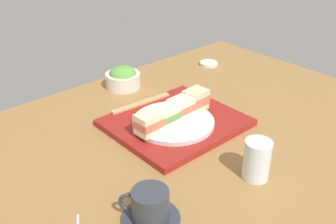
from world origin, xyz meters
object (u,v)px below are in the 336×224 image
object	(u,v)px
coffee_cup	(150,207)
small_sauce_dish	(209,64)
sandwich_nearmost	(195,100)
sandwich_plate	(173,122)
sandwich_inner_near	(181,108)
chopsticks_pair	(141,103)
sandwich_farmost	(149,123)
sandwich_inner_far	(165,116)
drinking_glass	(256,160)
salad_bowl	(123,78)

from	to	relation	value
coffee_cup	small_sauce_dish	world-z (taller)	coffee_cup
sandwich_nearmost	small_sauce_dish	distance (cm)	44.29
sandwich_plate	sandwich_inner_near	xyz separation A→B (cm)	(-3.15, -0.19, 3.48)
chopsticks_pair	sandwich_farmost	bearing A→B (deg)	58.25
sandwich_inner_far	sandwich_farmost	xyz separation A→B (cm)	(6.30, 0.38, 0.16)
sandwich_inner_near	sandwich_farmost	world-z (taller)	same
drinking_glass	small_sauce_dish	xyz separation A→B (cm)	(-44.47, -56.84, -4.44)
chopsticks_pair	salad_bowl	bearing A→B (deg)	-107.71
sandwich_nearmost	salad_bowl	xyz separation A→B (cm)	(3.23, -32.55, -2.69)
sandwich_inner_far	small_sauce_dish	size ratio (longest dim) A/B	1.00
sandwich_inner_far	salad_bowl	xyz separation A→B (cm)	(-9.36, -33.30, -2.28)
sandwich_nearmost	coffee_cup	world-z (taller)	sandwich_nearmost
salad_bowl	coffee_cup	size ratio (longest dim) A/B	0.96
coffee_cup	small_sauce_dish	bearing A→B (deg)	-144.65
sandwich_farmost	coffee_cup	distance (cm)	29.72
sandwich_inner_near	chopsticks_pair	size ratio (longest dim) A/B	0.34
sandwich_farmost	sandwich_inner_far	bearing A→B (deg)	-176.57
sandwich_nearmost	sandwich_inner_near	size ratio (longest dim) A/B	1.02
sandwich_inner_far	salad_bowl	size ratio (longest dim) A/B	0.60
sandwich_inner_near	chopsticks_pair	bearing A→B (deg)	-81.06
salad_bowl	sandwich_plate	bearing A→B (deg)	79.37
sandwich_inner_near	small_sauce_dish	distance (cm)	49.55
sandwich_inner_far	chopsticks_pair	bearing A→B (deg)	-103.49
sandwich_inner_far	coffee_cup	bearing A→B (deg)	43.42
chopsticks_pair	small_sauce_dish	size ratio (longest dim) A/B	2.94
sandwich_inner_far	small_sauce_dish	bearing A→B (deg)	-149.68
sandwich_plate	sandwich_nearmost	size ratio (longest dim) A/B	3.25
sandwich_nearmost	chopsticks_pair	size ratio (longest dim) A/B	0.34
small_sauce_dish	coffee_cup	bearing A→B (deg)	35.35
sandwich_plate	small_sauce_dish	xyz separation A→B (cm)	(-44.15, -27.48, -1.96)
sandwich_nearmost	sandwich_farmost	world-z (taller)	sandwich_nearmost
sandwich_nearmost	salad_bowl	size ratio (longest dim) A/B	0.60
chopsticks_pair	coffee_cup	distance (cm)	48.78
chopsticks_pair	drinking_glass	size ratio (longest dim) A/B	2.12
sandwich_plate	drinking_glass	world-z (taller)	drinking_glass
chopsticks_pair	small_sauce_dish	distance (cm)	45.03
small_sauce_dish	sandwich_inner_near	bearing A→B (deg)	33.64
sandwich_nearmost	coffee_cup	xyz separation A→B (cm)	(37.39, 24.23, -2.88)
drinking_glass	small_sauce_dish	world-z (taller)	drinking_glass
coffee_cup	drinking_glass	world-z (taller)	drinking_glass
coffee_cup	drinking_glass	bearing A→B (deg)	168.35
sandwich_nearmost	chopsticks_pair	distance (cm)	18.03
salad_bowl	small_sauce_dish	world-z (taller)	salad_bowl
coffee_cup	small_sauce_dish	size ratio (longest dim) A/B	1.74
sandwich_inner_far	drinking_glass	world-z (taller)	drinking_glass
sandwich_farmost	salad_bowl	size ratio (longest dim) A/B	0.57
sandwich_inner_far	sandwich_farmost	size ratio (longest dim) A/B	1.05
salad_bowl	chopsticks_pair	size ratio (longest dim) A/B	0.57
small_sauce_dish	sandwich_farmost	bearing A→B (deg)	27.62
sandwich_farmost	chopsticks_pair	xyz separation A→B (cm)	(-10.13, -16.37, -3.78)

